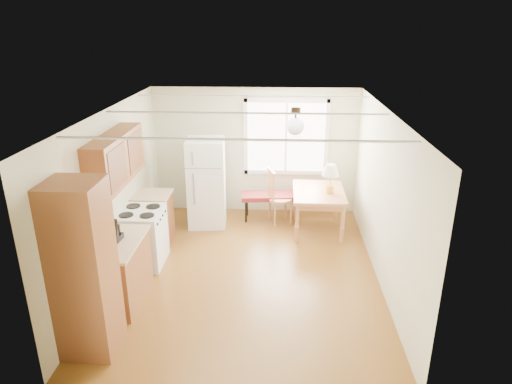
# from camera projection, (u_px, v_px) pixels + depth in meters

# --- Properties ---
(room_shell) EXTENTS (4.60, 5.60, 2.62)m
(room_shell) POSITION_uv_depth(u_px,v_px,m) (246.00, 197.00, 6.69)
(room_shell) COLOR #593512
(room_shell) RESTS_ON ground
(kitchen_run) EXTENTS (0.65, 3.40, 2.20)m
(kitchen_run) POSITION_uv_depth(u_px,v_px,m) (120.00, 239.00, 6.32)
(kitchen_run) COLOR brown
(kitchen_run) RESTS_ON ground
(window_unit) EXTENTS (1.64, 0.05, 1.51)m
(window_unit) POSITION_uv_depth(u_px,v_px,m) (286.00, 137.00, 8.87)
(window_unit) COLOR white
(window_unit) RESTS_ON room_shell
(pendant_light) EXTENTS (0.26, 0.26, 0.40)m
(pendant_light) POSITION_uv_depth(u_px,v_px,m) (295.00, 125.00, 6.68)
(pendant_light) COLOR black
(pendant_light) RESTS_ON room_shell
(refrigerator) EXTENTS (0.73, 0.74, 1.66)m
(refrigerator) POSITION_uv_depth(u_px,v_px,m) (207.00, 183.00, 8.53)
(refrigerator) COLOR white
(refrigerator) RESTS_ON ground
(bench) EXTENTS (1.19, 0.53, 0.53)m
(bench) POSITION_uv_depth(u_px,v_px,m) (271.00, 197.00, 8.84)
(bench) COLOR maroon
(bench) RESTS_ON ground
(dining_table) EXTENTS (0.94, 1.24, 0.77)m
(dining_table) POSITION_uv_depth(u_px,v_px,m) (318.00, 196.00, 8.33)
(dining_table) COLOR #B46F45
(dining_table) RESTS_ON ground
(chair) EXTENTS (0.52, 0.51, 1.07)m
(chair) POSITION_uv_depth(u_px,v_px,m) (276.00, 193.00, 8.64)
(chair) COLOR #B46F45
(chair) RESTS_ON ground
(table_lamp) EXTENTS (0.31, 0.31, 0.53)m
(table_lamp) POSITION_uv_depth(u_px,v_px,m) (331.00, 172.00, 8.07)
(table_lamp) COLOR gold
(table_lamp) RESTS_ON dining_table
(coffee_maker) EXTENTS (0.19, 0.24, 0.34)m
(coffee_maker) POSITION_uv_depth(u_px,v_px,m) (114.00, 232.00, 6.08)
(coffee_maker) COLOR black
(coffee_maker) RESTS_ON kitchen_run
(kettle) EXTENTS (0.11, 0.11, 0.20)m
(kettle) POSITION_uv_depth(u_px,v_px,m) (107.00, 234.00, 6.12)
(kettle) COLOR red
(kettle) RESTS_ON kitchen_run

